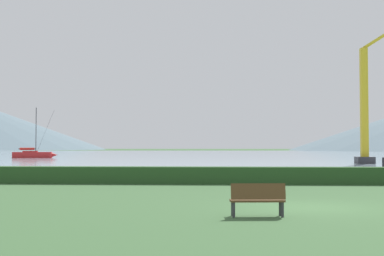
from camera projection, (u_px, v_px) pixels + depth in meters
The scene contains 6 objects.
ground_plane at pixel (312, 207), 17.57m from camera, with size 1000.00×1000.00×0.00m, color #385B33.
harbor_water at pixel (231, 154), 154.29m from camera, with size 320.00×246.00×0.00m, color #8499A8.
hedge_line at pixel (277, 176), 28.56m from camera, with size 80.00×1.20×0.91m, color #284C23.
sailboat_slip_0 at pixel (33, 154), 95.64m from camera, with size 7.86×3.65×8.98m.
park_bench_near_path at pixel (258, 198), 15.18m from camera, with size 1.57×0.60×0.95m.
dock_crane at pixel (368, 109), 63.78m from camera, with size 9.56×2.00×19.16m.
Camera 1 is at (-2.98, -17.83, 1.98)m, focal length 50.44 mm.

